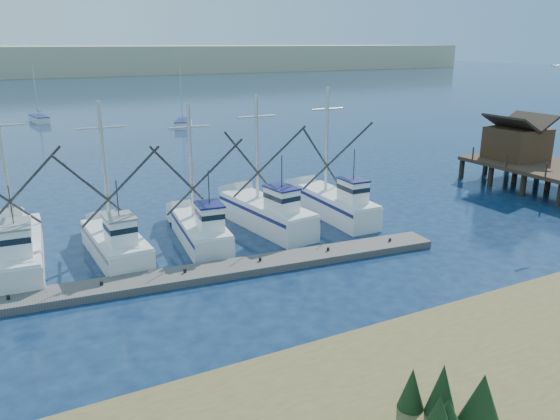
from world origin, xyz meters
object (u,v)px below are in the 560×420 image
object	(u,v)px
floating_dock	(185,276)
sailboat_far	(39,119)
sailboat_near	(183,123)
timber_pier	(553,160)

from	to	relation	value
floating_dock	sailboat_far	size ratio (longest dim) A/B	3.51
sailboat_near	sailboat_far	world-z (taller)	same
timber_pier	sailboat_near	size ratio (longest dim) A/B	2.47
floating_dock	timber_pier	size ratio (longest dim) A/B	1.42
timber_pier	sailboat_far	size ratio (longest dim) A/B	2.47
sailboat_near	sailboat_far	distance (m)	22.67
floating_dock	timber_pier	world-z (taller)	timber_pier
timber_pier	sailboat_near	xyz separation A→B (m)	(-15.12, 46.88, -2.07)
timber_pier	sailboat_far	distance (m)	69.42
timber_pier	sailboat_far	bearing A→B (deg)	118.09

